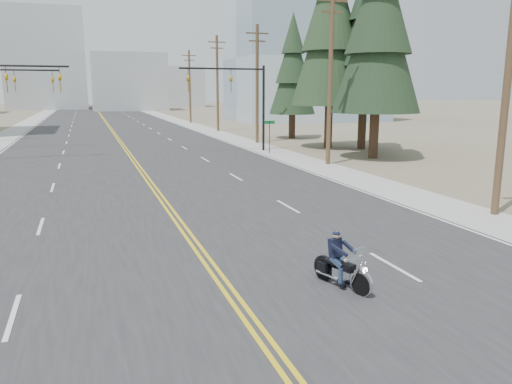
% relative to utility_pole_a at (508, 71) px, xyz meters
% --- Properties ---
extents(ground_plane, '(400.00, 400.00, 0.00)m').
position_rel_utility_pole_a_xyz_m(ground_plane, '(-12.50, -8.00, -5.73)').
color(ground_plane, '#776D56').
rests_on(ground_plane, ground).
extents(road, '(20.00, 200.00, 0.01)m').
position_rel_utility_pole_a_xyz_m(road, '(-12.50, 62.00, -5.73)').
color(road, '#303033').
rests_on(road, ground).
extents(sidewalk_left, '(3.00, 200.00, 0.01)m').
position_rel_utility_pole_a_xyz_m(sidewalk_left, '(-24.00, 62.00, -5.73)').
color(sidewalk_left, '#A5A5A0').
rests_on(sidewalk_left, ground).
extents(sidewalk_right, '(3.00, 200.00, 0.01)m').
position_rel_utility_pole_a_xyz_m(sidewalk_right, '(-1.00, 62.00, -5.73)').
color(sidewalk_right, '#A5A5A0').
rests_on(sidewalk_right, ground).
extents(traffic_mast_right, '(7.10, 0.26, 7.00)m').
position_rel_utility_pole_a_xyz_m(traffic_mast_right, '(-3.52, 24.00, -0.79)').
color(traffic_mast_right, black).
rests_on(traffic_mast_right, ground).
extents(traffic_mast_far, '(6.10, 0.26, 7.00)m').
position_rel_utility_pole_a_xyz_m(traffic_mast_far, '(-21.81, 32.00, -0.86)').
color(traffic_mast_far, black).
rests_on(traffic_mast_far, ground).
extents(street_sign, '(0.90, 0.06, 2.62)m').
position_rel_utility_pole_a_xyz_m(street_sign, '(-1.70, 22.00, -3.93)').
color(street_sign, black).
rests_on(street_sign, ground).
extents(utility_pole_a, '(2.20, 0.30, 11.00)m').
position_rel_utility_pole_a_xyz_m(utility_pole_a, '(0.00, 0.00, 0.00)').
color(utility_pole_a, brown).
rests_on(utility_pole_a, ground).
extents(utility_pole_b, '(2.20, 0.30, 11.50)m').
position_rel_utility_pole_a_xyz_m(utility_pole_b, '(0.00, 15.00, 0.25)').
color(utility_pole_b, brown).
rests_on(utility_pole_b, ground).
extents(utility_pole_c, '(2.20, 0.30, 11.00)m').
position_rel_utility_pole_a_xyz_m(utility_pole_c, '(0.00, 30.00, 0.00)').
color(utility_pole_c, brown).
rests_on(utility_pole_c, ground).
extents(utility_pole_d, '(2.20, 0.30, 11.50)m').
position_rel_utility_pole_a_xyz_m(utility_pole_d, '(0.00, 45.00, 0.25)').
color(utility_pole_d, brown).
rests_on(utility_pole_d, ground).
extents(utility_pole_e, '(2.20, 0.30, 11.00)m').
position_rel_utility_pole_a_xyz_m(utility_pole_e, '(0.00, 62.00, 0.00)').
color(utility_pole_e, brown).
rests_on(utility_pole_e, ground).
extents(glass_building, '(24.00, 16.00, 20.00)m').
position_rel_utility_pole_a_xyz_m(glass_building, '(19.50, 62.00, 4.27)').
color(glass_building, '#9EB5CC').
rests_on(glass_building, ground).
extents(haze_bldg_b, '(18.00, 14.00, 14.00)m').
position_rel_utility_pole_a_xyz_m(haze_bldg_b, '(-4.50, 117.00, 1.27)').
color(haze_bldg_b, '#ADB2B7').
rests_on(haze_bldg_b, ground).
extents(haze_bldg_c, '(16.00, 12.00, 18.00)m').
position_rel_utility_pole_a_xyz_m(haze_bldg_c, '(27.50, 102.00, 3.27)').
color(haze_bldg_c, '#B7BCC6').
rests_on(haze_bldg_c, ground).
extents(haze_bldg_d, '(20.00, 15.00, 26.00)m').
position_rel_utility_pole_a_xyz_m(haze_bldg_d, '(-24.50, 132.00, 7.27)').
color(haze_bldg_d, '#ADB2B7').
rests_on(haze_bldg_d, ground).
extents(haze_bldg_e, '(14.00, 14.00, 12.00)m').
position_rel_utility_pole_a_xyz_m(haze_bldg_e, '(12.50, 142.00, 0.27)').
color(haze_bldg_e, '#B7BCC6').
rests_on(haze_bldg_e, ground).
extents(motorcyclist, '(1.32, 2.01, 1.45)m').
position_rel_utility_pole_a_xyz_m(motorcyclist, '(-9.65, -4.84, -5.01)').
color(motorcyclist, black).
rests_on(motorcyclist, ground).
extents(conifer_near, '(6.41, 6.41, 16.98)m').
position_rel_utility_pole_a_xyz_m(conifer_near, '(4.67, 16.79, 4.02)').
color(conifer_near, '#382619').
rests_on(conifer_near, ground).
extents(conifer_mid, '(5.89, 5.89, 15.71)m').
position_rel_utility_pole_a_xyz_m(conifer_mid, '(6.92, 22.30, 3.28)').
color(conifer_mid, '#382619').
rests_on(conifer_mid, ground).
extents(conifer_tall, '(6.70, 6.70, 18.60)m').
position_rel_utility_pole_a_xyz_m(conifer_tall, '(4.70, 24.28, 4.95)').
color(conifer_tall, '#382619').
rests_on(conifer_tall, ground).
extents(conifer_far, '(4.79, 4.79, 12.83)m').
position_rel_utility_pole_a_xyz_m(conifer_far, '(5.07, 33.40, 1.63)').
color(conifer_far, '#382619').
rests_on(conifer_far, ground).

